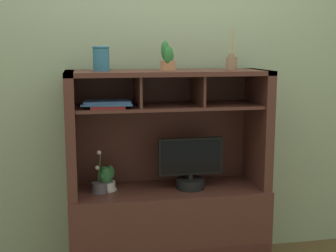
{
  "coord_description": "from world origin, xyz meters",
  "views": [
    {
      "loc": [
        -0.55,
        -2.91,
        1.52
      ],
      "look_at": [
        0.0,
        0.0,
        1.01
      ],
      "focal_mm": 48.99,
      "sensor_mm": 36.0,
      "label": 1
    }
  ],
  "objects_px": {
    "media_console": "(168,209)",
    "potted_fern": "(107,179)",
    "potted_succulent": "(167,58)",
    "ceramic_vase": "(101,58)",
    "potted_orchid": "(100,186)",
    "diffuser_bottle": "(231,63)",
    "tv_monitor": "(191,167)",
    "magazine_stack_left": "(108,104)"
  },
  "relations": [
    {
      "from": "media_console",
      "to": "potted_fern",
      "type": "distance_m",
      "value": 0.47
    },
    {
      "from": "potted_succulent",
      "to": "ceramic_vase",
      "type": "xyz_separation_m",
      "value": [
        -0.42,
        -0.02,
        -0.0
      ]
    },
    {
      "from": "potted_orchid",
      "to": "potted_succulent",
      "type": "relative_size",
      "value": 1.5
    },
    {
      "from": "potted_orchid",
      "to": "potted_succulent",
      "type": "bearing_deg",
      "value": 2.01
    },
    {
      "from": "media_console",
      "to": "potted_fern",
      "type": "xyz_separation_m",
      "value": [
        -0.41,
        0.02,
        0.23
      ]
    },
    {
      "from": "diffuser_bottle",
      "to": "ceramic_vase",
      "type": "bearing_deg",
      "value": -178.6
    },
    {
      "from": "tv_monitor",
      "to": "diffuser_bottle",
      "type": "distance_m",
      "value": 0.74
    },
    {
      "from": "potted_succulent",
      "to": "ceramic_vase",
      "type": "relative_size",
      "value": 1.22
    },
    {
      "from": "potted_orchid",
      "to": "magazine_stack_left",
      "type": "relative_size",
      "value": 0.86
    },
    {
      "from": "potted_succulent",
      "to": "media_console",
      "type": "bearing_deg",
      "value": -2.56
    },
    {
      "from": "potted_fern",
      "to": "potted_succulent",
      "type": "height_order",
      "value": "potted_succulent"
    },
    {
      "from": "potted_fern",
      "to": "diffuser_bottle",
      "type": "height_order",
      "value": "diffuser_bottle"
    },
    {
      "from": "diffuser_bottle",
      "to": "ceramic_vase",
      "type": "xyz_separation_m",
      "value": [
        -0.85,
        -0.02,
        0.03
      ]
    },
    {
      "from": "media_console",
      "to": "tv_monitor",
      "type": "xyz_separation_m",
      "value": [
        0.14,
        -0.04,
        0.29
      ]
    },
    {
      "from": "potted_fern",
      "to": "potted_succulent",
      "type": "bearing_deg",
      "value": -2.52
    },
    {
      "from": "potted_fern",
      "to": "ceramic_vase",
      "type": "distance_m",
      "value": 0.79
    },
    {
      "from": "diffuser_bottle",
      "to": "potted_succulent",
      "type": "bearing_deg",
      "value": 179.67
    },
    {
      "from": "potted_fern",
      "to": "potted_orchid",
      "type": "bearing_deg",
      "value": -143.22
    },
    {
      "from": "potted_orchid",
      "to": "potted_fern",
      "type": "height_order",
      "value": "potted_orchid"
    },
    {
      "from": "magazine_stack_left",
      "to": "potted_succulent",
      "type": "xyz_separation_m",
      "value": [
        0.39,
        0.08,
        0.28
      ]
    },
    {
      "from": "potted_orchid",
      "to": "potted_fern",
      "type": "xyz_separation_m",
      "value": [
        0.04,
        0.03,
        0.03
      ]
    },
    {
      "from": "magazine_stack_left",
      "to": "ceramic_vase",
      "type": "height_order",
      "value": "ceramic_vase"
    },
    {
      "from": "potted_orchid",
      "to": "tv_monitor",
      "type": "bearing_deg",
      "value": -2.76
    },
    {
      "from": "media_console",
      "to": "ceramic_vase",
      "type": "relative_size",
      "value": 8.93
    },
    {
      "from": "media_console",
      "to": "magazine_stack_left",
      "type": "height_order",
      "value": "media_console"
    },
    {
      "from": "tv_monitor",
      "to": "ceramic_vase",
      "type": "height_order",
      "value": "ceramic_vase"
    },
    {
      "from": "potted_orchid",
      "to": "magazine_stack_left",
      "type": "height_order",
      "value": "magazine_stack_left"
    },
    {
      "from": "media_console",
      "to": "magazine_stack_left",
      "type": "xyz_separation_m",
      "value": [
        -0.39,
        -0.08,
        0.73
      ]
    },
    {
      "from": "tv_monitor",
      "to": "potted_orchid",
      "type": "bearing_deg",
      "value": 177.24
    },
    {
      "from": "ceramic_vase",
      "to": "magazine_stack_left",
      "type": "bearing_deg",
      "value": -59.07
    },
    {
      "from": "tv_monitor",
      "to": "magazine_stack_left",
      "type": "height_order",
      "value": "magazine_stack_left"
    },
    {
      "from": "potted_orchid",
      "to": "ceramic_vase",
      "type": "xyz_separation_m",
      "value": [
        0.03,
        -0.01,
        0.82
      ]
    },
    {
      "from": "potted_fern",
      "to": "magazine_stack_left",
      "type": "height_order",
      "value": "magazine_stack_left"
    },
    {
      "from": "potted_orchid",
      "to": "potted_succulent",
      "type": "distance_m",
      "value": 0.94
    },
    {
      "from": "potted_fern",
      "to": "magazine_stack_left",
      "type": "distance_m",
      "value": 0.52
    },
    {
      "from": "tv_monitor",
      "to": "potted_succulent",
      "type": "xyz_separation_m",
      "value": [
        -0.15,
        0.04,
        0.72
      ]
    },
    {
      "from": "tv_monitor",
      "to": "diffuser_bottle",
      "type": "xyz_separation_m",
      "value": [
        0.28,
        0.04,
        0.69
      ]
    },
    {
      "from": "potted_orchid",
      "to": "potted_fern",
      "type": "bearing_deg",
      "value": 36.78
    },
    {
      "from": "tv_monitor",
      "to": "potted_orchid",
      "type": "height_order",
      "value": "tv_monitor"
    },
    {
      "from": "tv_monitor",
      "to": "ceramic_vase",
      "type": "distance_m",
      "value": 0.92
    },
    {
      "from": "magazine_stack_left",
      "to": "tv_monitor",
      "type": "bearing_deg",
      "value": 3.32
    },
    {
      "from": "magazine_stack_left",
      "to": "ceramic_vase",
      "type": "relative_size",
      "value": 2.12
    }
  ]
}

